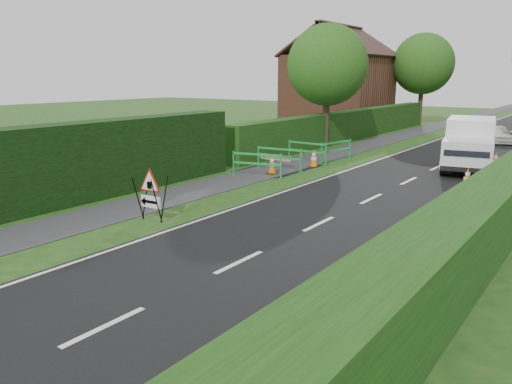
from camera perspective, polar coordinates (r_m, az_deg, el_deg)
The scene contains 20 objects.
ground at distance 11.83m, azimuth -14.65°, elevation -6.68°, with size 120.00×120.00×0.00m, color #164012.
footpath at distance 43.73m, azimuth 20.51°, elevation 7.19°, with size 2.00×90.00×0.02m, color #2D2D30.
hedge_west_near at distance 15.88m, azimuth -26.24°, elevation -2.54°, with size 1.10×18.00×2.50m, color black.
hedge_west_far at distance 32.28m, azimuth 10.65°, elevation 5.95°, with size 1.00×24.00×1.80m, color #14380F.
house_west at distance 41.43m, azimuth 9.36°, elevation 11.57°, with size 7.50×7.40×7.88m.
tree_nw at distance 28.29m, azimuth 8.18°, elevation 14.16°, with size 4.40×4.40×6.70m.
tree_fw at distance 43.07m, azimuth 18.56°, elevation 13.70°, with size 4.80×4.80×7.24m.
triangle_sign at distance 13.91m, azimuth -12.12°, elevation 0.15°, with size 0.92×0.92×1.25m.
works_van at distance 22.95m, azimuth 23.19°, elevation 5.14°, with size 2.74×5.00×2.16m.
traffic_cone_0 at distance 19.04m, azimuth 23.00°, elevation 1.40°, with size 0.38×0.38×0.79m.
traffic_cone_1 at distance 20.68m, azimuth 24.44°, elevation 2.13°, with size 0.38×0.38×0.79m.
traffic_cone_2 at distance 23.45m, azimuth 25.69°, elevation 3.19°, with size 0.38×0.38×0.79m.
traffic_cone_3 at distance 20.33m, azimuth 1.85°, elevation 3.14°, with size 0.38×0.38×0.79m.
traffic_cone_4 at distance 22.08m, azimuth 6.63°, elevation 3.86°, with size 0.38×0.38×0.79m.
ped_barrier_0 at distance 19.62m, azimuth 0.10°, elevation 3.49°, with size 2.08×0.87×1.00m.
ped_barrier_1 at distance 21.05m, azimuth 2.67°, elevation 4.14°, with size 2.09×0.61×1.00m.
ped_barrier_2 at distance 22.99m, azimuth 5.87°, elevation 4.85°, with size 2.08×0.47×1.00m.
ped_barrier_3 at distance 23.40m, azimuth 9.17°, elevation 4.90°, with size 0.82×2.09×1.00m.
redwhite_plank at distance 21.86m, azimuth 2.25°, elevation 2.80°, with size 1.50×0.04×0.25m, color red.
hatchback_car at distance 33.17m, azimuth 25.89°, elevation 5.98°, with size 1.26×3.14×1.07m, color white.
Camera 1 is at (8.73, -6.94, 3.93)m, focal length 35.00 mm.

